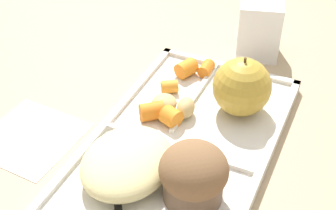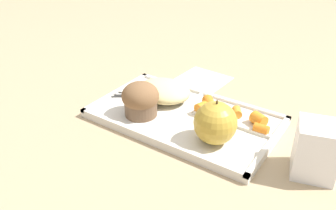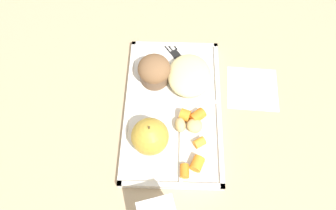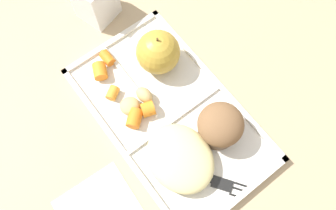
# 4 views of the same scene
# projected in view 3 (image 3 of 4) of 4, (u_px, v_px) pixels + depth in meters

# --- Properties ---
(ground) EXTENTS (6.00, 6.00, 0.00)m
(ground) POSITION_uv_depth(u_px,v_px,m) (174.00, 110.00, 0.79)
(ground) COLOR tan
(lunch_tray) EXTENTS (0.38, 0.22, 0.02)m
(lunch_tray) POSITION_uv_depth(u_px,v_px,m) (175.00, 109.00, 0.78)
(lunch_tray) COLOR silver
(lunch_tray) RESTS_ON ground
(green_apple) EXTENTS (0.08, 0.08, 0.09)m
(green_apple) POSITION_uv_depth(u_px,v_px,m) (152.00, 137.00, 0.70)
(green_apple) COLOR #B79333
(green_apple) RESTS_ON lunch_tray
(bran_muffin) EXTENTS (0.08, 0.08, 0.07)m
(bran_muffin) POSITION_uv_depth(u_px,v_px,m) (156.00, 71.00, 0.79)
(bran_muffin) COLOR brown
(bran_muffin) RESTS_ON lunch_tray
(carrot_slice_large) EXTENTS (0.03, 0.02, 0.02)m
(carrot_slice_large) POSITION_uv_depth(u_px,v_px,m) (186.00, 171.00, 0.69)
(carrot_slice_large) COLOR orange
(carrot_slice_large) RESTS_ON lunch_tray
(carrot_slice_tilted) EXTENTS (0.03, 0.03, 0.03)m
(carrot_slice_tilted) POSITION_uv_depth(u_px,v_px,m) (187.00, 115.00, 0.76)
(carrot_slice_tilted) COLOR orange
(carrot_slice_tilted) RESTS_ON lunch_tray
(carrot_slice_small) EXTENTS (0.04, 0.04, 0.02)m
(carrot_slice_small) POSITION_uv_depth(u_px,v_px,m) (199.00, 116.00, 0.75)
(carrot_slice_small) COLOR orange
(carrot_slice_small) RESTS_ON lunch_tray
(carrot_slice_center) EXTENTS (0.04, 0.03, 0.02)m
(carrot_slice_center) POSITION_uv_depth(u_px,v_px,m) (199.00, 164.00, 0.70)
(carrot_slice_center) COLOR orange
(carrot_slice_center) RESTS_ON lunch_tray
(carrot_slice_edge) EXTENTS (0.03, 0.03, 0.02)m
(carrot_slice_edge) POSITION_uv_depth(u_px,v_px,m) (201.00, 143.00, 0.73)
(carrot_slice_edge) COLOR orange
(carrot_slice_edge) RESTS_ON lunch_tray
(potato_chunk_corner) EXTENTS (0.04, 0.03, 0.03)m
(potato_chunk_corner) POSITION_uv_depth(u_px,v_px,m) (182.00, 125.00, 0.74)
(potato_chunk_corner) COLOR tan
(potato_chunk_corner) RESTS_ON lunch_tray
(potato_chunk_golden) EXTENTS (0.05, 0.05, 0.02)m
(potato_chunk_golden) POSITION_uv_depth(u_px,v_px,m) (196.00, 126.00, 0.74)
(potato_chunk_golden) COLOR tan
(potato_chunk_golden) RESTS_ON lunch_tray
(egg_noodle_pile) EXTENTS (0.12, 0.10, 0.04)m
(egg_noodle_pile) POSITION_uv_depth(u_px,v_px,m) (191.00, 75.00, 0.80)
(egg_noodle_pile) COLOR beige
(egg_noodle_pile) RESTS_ON lunch_tray
(meatball_center) EXTENTS (0.04, 0.04, 0.04)m
(meatball_center) POSITION_uv_depth(u_px,v_px,m) (188.00, 71.00, 0.81)
(meatball_center) COLOR brown
(meatball_center) RESTS_ON lunch_tray
(meatball_side) EXTENTS (0.03, 0.03, 0.03)m
(meatball_side) POSITION_uv_depth(u_px,v_px,m) (203.00, 84.00, 0.79)
(meatball_side) COLOR brown
(meatball_side) RESTS_ON lunch_tray
(meatball_front) EXTENTS (0.04, 0.04, 0.04)m
(meatball_front) POSITION_uv_depth(u_px,v_px,m) (194.00, 70.00, 0.81)
(meatball_front) COLOR brown
(meatball_front) RESTS_ON lunch_tray
(meatball_back) EXTENTS (0.04, 0.04, 0.04)m
(meatball_back) POSITION_uv_depth(u_px,v_px,m) (193.00, 76.00, 0.80)
(meatball_back) COLOR brown
(meatball_back) RESTS_ON lunch_tray
(plastic_fork) EXTENTS (0.14, 0.10, 0.00)m
(plastic_fork) POSITION_uv_depth(u_px,v_px,m) (184.00, 63.00, 0.84)
(plastic_fork) COLOR black
(plastic_fork) RESTS_ON lunch_tray
(paper_napkin) EXTENTS (0.13, 0.13, 0.00)m
(paper_napkin) POSITION_uv_depth(u_px,v_px,m) (254.00, 88.00, 0.82)
(paper_napkin) COLOR white
(paper_napkin) RESTS_ON ground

